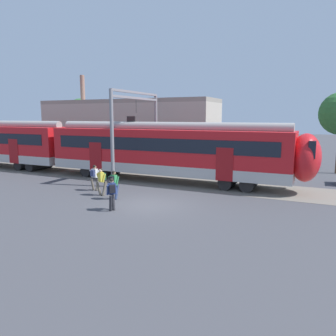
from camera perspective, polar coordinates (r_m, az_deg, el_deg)
The scene contains 10 objects.
ground_plane at distance 17.82m, azimuth -3.41°, elevation -6.41°, with size 160.00×160.00×0.00m, color #424247.
track_bed at distance 30.51m, azimuth -19.71°, elevation -0.44°, with size 80.00×4.40×0.01m, color slate.
commuter_train at distance 28.55m, azimuth -16.39°, elevation 3.66°, with size 38.05×3.07×4.73m.
pedestrian_white at distance 21.43m, azimuth -12.68°, elevation -1.27°, with size 0.57×0.63×1.67m.
pedestrian_yellow at distance 20.00m, azimuth -11.49°, elevation -1.96°, with size 0.66×0.56×1.67m.
pedestrian_green at distance 18.94m, azimuth -9.47°, elevation -2.51°, with size 0.60×0.62×1.67m.
pedestrian_navy at distance 16.71m, azimuth -9.76°, elevation -4.07°, with size 0.50×0.68×1.67m.
catenary_gantry at distance 24.76m, azimuth -5.53°, elevation 7.99°, with size 0.24×6.64×6.53m.
background_building at distance 35.05m, azimuth -7.11°, elevation 6.44°, with size 19.01×5.00×9.20m.
street_tree_left at distance 43.94m, azimuth -15.00°, elevation 9.43°, with size 3.29×3.29×6.97m.
Camera 1 is at (8.20, -15.10, 4.73)m, focal length 35.00 mm.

